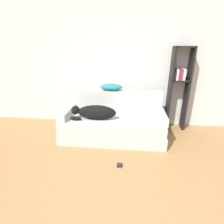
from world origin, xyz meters
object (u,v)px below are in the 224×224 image
Objects in this scene: couch at (113,128)px; bookshelf at (179,85)px; dog at (94,112)px; laptop at (133,120)px; power_adapter at (119,165)px; throw_pillow at (111,87)px.

bookshelf reaches higher than couch.
dog is 0.70m from laptop.
couch is at bearing -156.45° from bookshelf.
laptop is at bearing 76.04° from power_adapter.
throw_pillow is (-0.43, 0.42, 0.48)m from laptop.
dog reaches higher than laptop.
couch is 4.80× the size of laptop.
throw_pillow is 0.26× the size of bookshelf.
throw_pillow is at bearing 122.35° from laptop.
couch is at bearing 155.75° from laptop.
laptop is 0.93× the size of throw_pillow.
couch is at bearing 16.10° from dog.
couch is 0.44m from laptop.
dog reaches higher than power_adapter.
bookshelf reaches higher than power_adapter.
bookshelf is at bearing 8.41° from throw_pillow.
dog is 1.93× the size of throw_pillow.
laptop is at bearing -43.98° from throw_pillow.
dog is at bearing -163.90° from couch.
dog is 2.07× the size of laptop.
laptop is (0.69, 0.02, -0.12)m from dog.
bookshelf is 1.96m from power_adapter.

